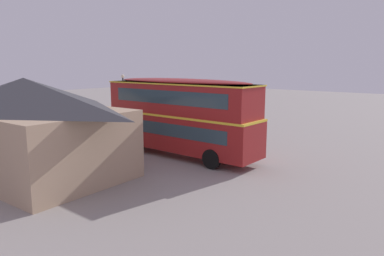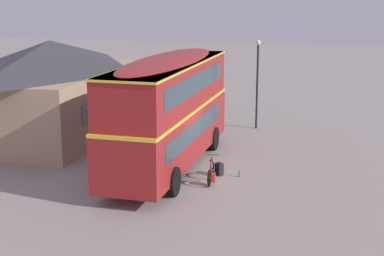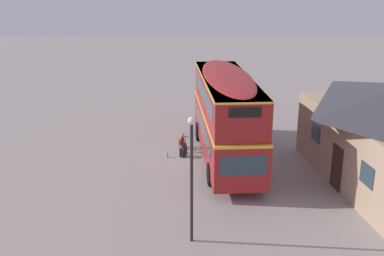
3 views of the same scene
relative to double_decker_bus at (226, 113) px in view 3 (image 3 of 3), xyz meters
The scene contains 6 objects.
ground_plane 2.90m from the double_decker_bus, 124.25° to the right, with size 120.00×120.00×0.00m, color gray.
double_decker_bus is the anchor object (origin of this frame).
touring_bicycle 3.50m from the double_decker_bus, 123.79° to the right, with size 1.69×0.57×1.02m.
backpack_on_ground 3.32m from the double_decker_bus, 101.46° to the right, with size 0.37×0.38×0.57m.
water_bottle_green_metal 4.06m from the double_decker_bus, 98.21° to the right, with size 0.07×0.07×0.26m.
street_lamp 8.55m from the double_decker_bus, 16.44° to the right, with size 0.28×0.28×4.85m.
Camera 3 is at (23.89, -2.48, 9.27)m, focal length 42.83 mm.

